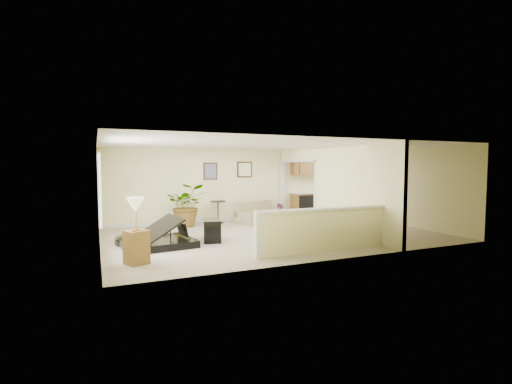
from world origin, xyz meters
name	(u,v)px	position (x,y,z in m)	size (l,w,h in m)	color
floor	(274,235)	(0.00, 0.00, 0.00)	(9.00, 9.00, 0.00)	tan
back_wall	(236,185)	(0.00, 3.00, 1.25)	(9.00, 0.04, 2.50)	beige
front_wall	(339,199)	(0.00, -3.00, 1.25)	(9.00, 0.04, 2.50)	beige
left_wall	(99,195)	(-4.50, 0.00, 1.25)	(0.04, 6.00, 2.50)	beige
right_wall	(398,187)	(4.50, 0.00, 1.25)	(0.04, 6.00, 2.50)	beige
ceiling	(274,145)	(0.00, 0.00, 2.50)	(9.00, 6.00, 0.04)	silver
kitchen_vinyl	(364,227)	(3.15, 0.00, 0.00)	(2.70, 6.00, 0.01)	gray
interior_partition	(323,189)	(1.80, 0.25, 1.22)	(0.18, 5.99, 2.50)	beige
pony_half_wall	(322,229)	(0.08, -2.30, 0.52)	(3.42, 0.22, 1.00)	beige
left_window	(99,188)	(-4.49, -0.50, 1.45)	(0.05, 2.15, 1.45)	white
wall_art_left	(210,171)	(-0.95, 2.97, 1.75)	(0.48, 0.04, 0.58)	#361F13
wall_mirror	(245,170)	(0.30, 2.97, 1.80)	(0.55, 0.04, 0.55)	#361F13
kitchen_cabinets	(317,194)	(3.19, 2.73, 0.87)	(2.36, 0.65, 2.33)	brown
piano	(154,219)	(-3.27, -0.10, 0.64)	(2.05, 2.11, 1.54)	black
piano_bench	(212,230)	(-1.84, -0.13, 0.28)	(0.42, 0.84, 0.56)	black
loveseat	(259,212)	(0.56, 2.29, 0.34)	(1.85, 1.36, 0.91)	tan
accent_table	(218,209)	(-0.80, 2.64, 0.48)	(0.52, 0.52, 0.75)	black
palm_plant	(187,205)	(-1.89, 2.43, 0.67)	(1.45, 1.33, 1.37)	black
small_plant	(280,213)	(1.45, 2.47, 0.25)	(0.36, 0.36, 0.59)	black
lamp_stand	(136,236)	(-3.85, -1.72, 0.56)	(0.51, 0.51, 1.31)	brown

